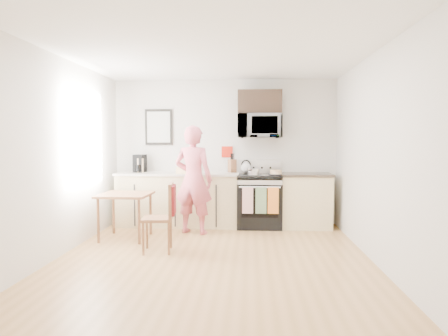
# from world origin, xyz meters

# --- Properties ---
(floor) EXTENTS (4.60, 4.60, 0.00)m
(floor) POSITION_xyz_m (0.00, 0.00, 0.00)
(floor) COLOR #A1733E
(floor) RESTS_ON ground
(back_wall) EXTENTS (4.00, 0.04, 2.60)m
(back_wall) POSITION_xyz_m (0.00, 2.30, 1.30)
(back_wall) COLOR silver
(back_wall) RESTS_ON floor
(front_wall) EXTENTS (4.00, 0.04, 2.60)m
(front_wall) POSITION_xyz_m (0.00, -2.30, 1.30)
(front_wall) COLOR silver
(front_wall) RESTS_ON floor
(left_wall) EXTENTS (0.04, 4.60, 2.60)m
(left_wall) POSITION_xyz_m (-2.00, 0.00, 1.30)
(left_wall) COLOR silver
(left_wall) RESTS_ON floor
(right_wall) EXTENTS (0.04, 4.60, 2.60)m
(right_wall) POSITION_xyz_m (2.00, 0.00, 1.30)
(right_wall) COLOR silver
(right_wall) RESTS_ON floor
(ceiling) EXTENTS (4.00, 4.60, 0.04)m
(ceiling) POSITION_xyz_m (0.00, 0.00, 2.60)
(ceiling) COLOR white
(ceiling) RESTS_ON back_wall
(window) EXTENTS (0.06, 1.40, 1.50)m
(window) POSITION_xyz_m (-1.96, 0.80, 1.55)
(window) COLOR silver
(window) RESTS_ON left_wall
(cabinet_left) EXTENTS (2.10, 0.60, 0.90)m
(cabinet_left) POSITION_xyz_m (-0.80, 2.00, 0.45)
(cabinet_left) COLOR tan
(cabinet_left) RESTS_ON floor
(countertop_left) EXTENTS (2.14, 0.64, 0.04)m
(countertop_left) POSITION_xyz_m (-0.80, 2.00, 0.92)
(countertop_left) COLOR beige
(countertop_left) RESTS_ON cabinet_left
(cabinet_right) EXTENTS (0.84, 0.60, 0.90)m
(cabinet_right) POSITION_xyz_m (1.43, 2.00, 0.45)
(cabinet_right) COLOR tan
(cabinet_right) RESTS_ON floor
(countertop_right) EXTENTS (0.88, 0.64, 0.04)m
(countertop_right) POSITION_xyz_m (1.43, 2.00, 0.92)
(countertop_right) COLOR black
(countertop_right) RESTS_ON cabinet_right
(range) EXTENTS (0.76, 0.70, 1.16)m
(range) POSITION_xyz_m (0.63, 1.98, 0.44)
(range) COLOR black
(range) RESTS_ON floor
(microwave) EXTENTS (0.76, 0.51, 0.42)m
(microwave) POSITION_xyz_m (0.63, 2.08, 1.76)
(microwave) COLOR silver
(microwave) RESTS_ON back_wall
(upper_cabinet) EXTENTS (0.76, 0.35, 0.40)m
(upper_cabinet) POSITION_xyz_m (0.63, 2.12, 2.18)
(upper_cabinet) COLOR black
(upper_cabinet) RESTS_ON back_wall
(wall_art) EXTENTS (0.50, 0.04, 0.65)m
(wall_art) POSITION_xyz_m (-1.20, 2.28, 1.75)
(wall_art) COLOR black
(wall_art) RESTS_ON back_wall
(wall_trivet) EXTENTS (0.20, 0.02, 0.20)m
(wall_trivet) POSITION_xyz_m (0.05, 2.28, 1.30)
(wall_trivet) COLOR #AE1C0E
(wall_trivet) RESTS_ON back_wall
(person) EXTENTS (0.72, 0.56, 1.75)m
(person) POSITION_xyz_m (-0.45, 1.43, 0.87)
(person) COLOR #B6324C
(person) RESTS_ON floor
(dining_table) EXTENTS (0.74, 0.74, 0.70)m
(dining_table) POSITION_xyz_m (-1.44, 1.00, 0.62)
(dining_table) COLOR brown
(dining_table) RESTS_ON floor
(chair) EXTENTS (0.48, 0.44, 0.93)m
(chair) POSITION_xyz_m (-0.65, 0.33, 0.60)
(chair) COLOR brown
(chair) RESTS_ON floor
(knife_block) EXTENTS (0.16, 0.18, 0.23)m
(knife_block) POSITION_xyz_m (0.15, 2.16, 1.06)
(knife_block) COLOR brown
(knife_block) RESTS_ON countertop_left
(utensil_crock) EXTENTS (0.12, 0.12, 0.36)m
(utensil_crock) POSITION_xyz_m (-0.59, 2.22, 1.08)
(utensil_crock) COLOR #AE1C0E
(utensil_crock) RESTS_ON countertop_left
(fruit_bowl) EXTENTS (0.26, 0.26, 0.09)m
(fruit_bowl) POSITION_xyz_m (-0.56, 2.19, 0.98)
(fruit_bowl) COLOR silver
(fruit_bowl) RESTS_ON countertop_left
(milk_carton) EXTENTS (0.10, 0.10, 0.25)m
(milk_carton) POSITION_xyz_m (-1.47, 2.02, 1.07)
(milk_carton) COLOR #D4AE7F
(milk_carton) RESTS_ON countertop_left
(coffee_maker) EXTENTS (0.22, 0.28, 0.31)m
(coffee_maker) POSITION_xyz_m (-1.51, 2.07, 1.09)
(coffee_maker) COLOR black
(coffee_maker) RESTS_ON countertop_left
(bread_bag) EXTENTS (0.33, 0.21, 0.11)m
(bread_bag) POSITION_xyz_m (-0.64, 1.82, 0.99)
(bread_bag) COLOR tan
(bread_bag) RESTS_ON countertop_left
(cake) EXTENTS (0.25, 0.25, 0.08)m
(cake) POSITION_xyz_m (0.90, 1.87, 0.96)
(cake) COLOR black
(cake) RESTS_ON range
(kettle) EXTENTS (0.19, 0.19, 0.24)m
(kettle) POSITION_xyz_m (0.40, 2.13, 1.03)
(kettle) COLOR silver
(kettle) RESTS_ON range
(pot) EXTENTS (0.20, 0.33, 0.10)m
(pot) POSITION_xyz_m (0.53, 1.85, 0.98)
(pot) COLOR silver
(pot) RESTS_ON range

